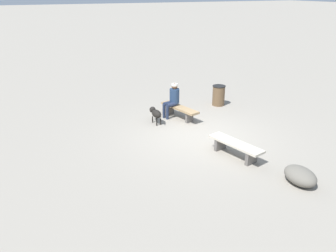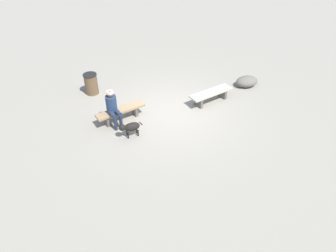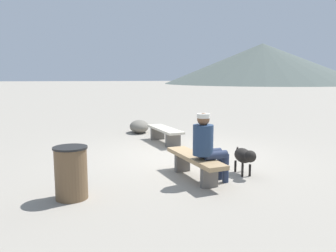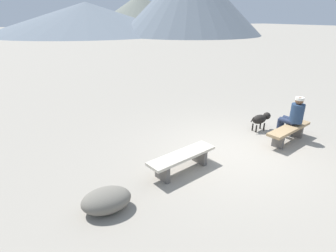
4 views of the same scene
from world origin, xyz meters
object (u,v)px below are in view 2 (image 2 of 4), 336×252
object	(u,v)px
bench_right	(121,112)
seated_person	(112,106)
dog	(130,127)
trash_bin	(91,84)
boulder	(247,81)
bench_left	(211,94)

from	to	relation	value
bench_right	seated_person	size ratio (longest dim) A/B	1.41
bench_right	seated_person	distance (m)	0.50
dog	trash_bin	distance (m)	3.19
trash_bin	boulder	bearing A→B (deg)	165.47
seated_person	trash_bin	distance (m)	2.32
trash_bin	boulder	xyz separation A→B (m)	(-5.94, 1.54, -0.20)
dog	boulder	xyz separation A→B (m)	(-5.19, -1.56, -0.16)
bench_right	dog	xyz separation A→B (m)	(-0.08, 0.98, 0.04)
dog	trash_bin	bearing A→B (deg)	-78.91
bench_right	seated_person	xyz separation A→B (m)	(0.27, 0.15, 0.39)
seated_person	dog	size ratio (longest dim) A/B	1.60
bench_right	trash_bin	size ratio (longest dim) A/B	2.16
dog	trash_bin	world-z (taller)	trash_bin
bench_right	boulder	distance (m)	5.30
trash_bin	bench_right	bearing A→B (deg)	107.54
bench_left	trash_bin	distance (m)	4.58
bench_right	dog	bearing A→B (deg)	81.22
bench_left	boulder	distance (m)	1.96
boulder	bench_left	bearing A→B (deg)	16.71
seated_person	boulder	xyz separation A→B (m)	(-5.54, -0.72, -0.51)
bench_left	seated_person	size ratio (longest dim) A/B	1.41
bench_left	boulder	xyz separation A→B (m)	(-1.87, -0.56, -0.10)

